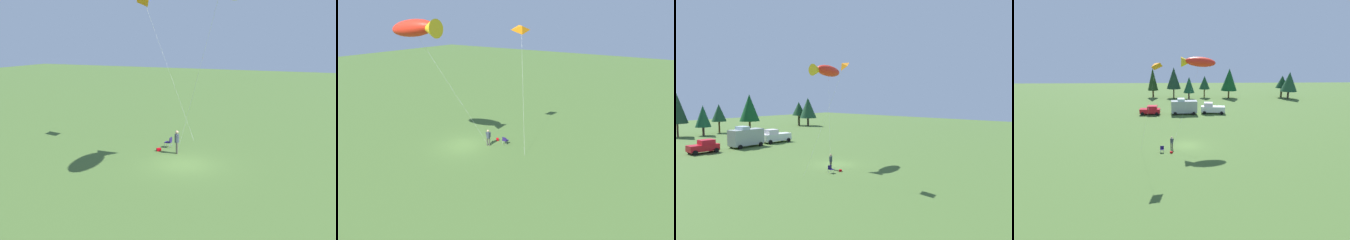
{
  "view_description": "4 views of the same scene",
  "coord_description": "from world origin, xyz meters",
  "views": [
    {
      "loc": [
        23.72,
        9.07,
        8.41
      ],
      "look_at": [
        0.04,
        -1.15,
        2.99
      ],
      "focal_mm": 42.0,
      "sensor_mm": 36.0,
      "label": 1
    },
    {
      "loc": [
        -16.88,
        17.59,
        12.1
      ],
      "look_at": [
        -3.45,
        -2.78,
        2.61
      ],
      "focal_mm": 28.0,
      "sensor_mm": 36.0,
      "label": 2
    },
    {
      "loc": [
        -28.32,
        -26.37,
        8.4
      ],
      "look_at": [
        -0.16,
        -1.58,
        5.44
      ],
      "focal_mm": 35.0,
      "sensor_mm": 36.0,
      "label": 3
    },
    {
      "loc": [
        -1.84,
        -34.73,
        12.53
      ],
      "look_at": [
        -0.87,
        -2.6,
        4.33
      ],
      "focal_mm": 28.0,
      "sensor_mm": 36.0,
      "label": 4
    }
  ],
  "objects": [
    {
      "name": "backpack_on_grass",
      "position": [
        -2.28,
        -2.91,
        0.11
      ],
      "size": [
        0.38,
        0.38,
        0.22
      ],
      "primitive_type": "cube",
      "rotation": [
        0.0,
        0.0,
        5.45
      ],
      "color": "#BF060E",
      "rests_on": "ground"
    },
    {
      "name": "ground_plane",
      "position": [
        0.0,
        0.0,
        0.0
      ],
      "size": [
        160.0,
        160.0,
        0.0
      ],
      "primitive_type": "plane",
      "color": "#45632C"
    },
    {
      "name": "kite_large_fish",
      "position": [
        1.42,
        2.91,
        11.36
      ],
      "size": [
        6.5,
        5.39,
        12.23
      ],
      "color": "red",
      "rests_on": "ground"
    },
    {
      "name": "person_kite_flyer",
      "position": [
        -2.21,
        -1.42,
        1.02
      ],
      "size": [
        0.54,
        0.45,
        1.74
      ],
      "rotation": [
        0.0,
        0.0,
        5.16
      ],
      "color": "#4A473D",
      "rests_on": "ground"
    },
    {
      "name": "kite_delta_orange",
      "position": [
        -4.01,
        -4.66,
        11.19
      ],
      "size": [
        3.18,
        3.97,
        11.68
      ],
      "color": "orange",
      "rests_on": "ground"
    },
    {
      "name": "folding_chair",
      "position": [
        -3.47,
        -2.56,
        0.49
      ],
      "size": [
        0.48,
        0.48,
        0.82
      ],
      "rotation": [
        0.0,
        0.0,
        4.72
      ],
      "color": "#241854",
      "rests_on": "ground"
    }
  ]
}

